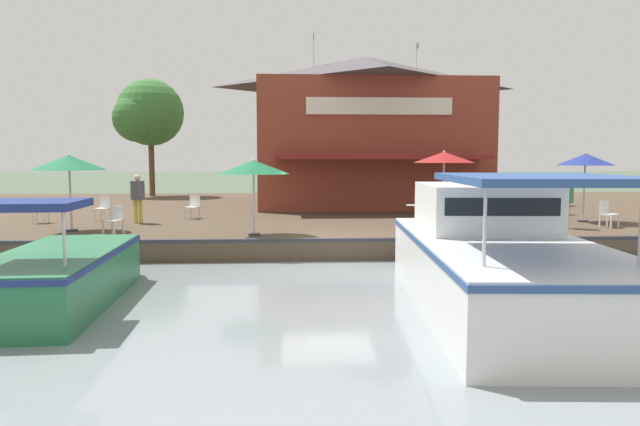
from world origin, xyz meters
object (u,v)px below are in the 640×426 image
(waterfront_restaurant, at_px, (365,130))
(cafe_chair_far_corner_seat, at_px, (193,206))
(cafe_chair_mid_patio, at_px, (607,213))
(cafe_chair_facing_river, at_px, (103,207))
(cafe_chair_beside_entrance, at_px, (115,219))
(person_at_quay_edge, at_px, (566,195))
(cafe_chair_back_row_seat, at_px, (41,209))
(motorboat_distant_upstream, at_px, (488,255))
(patio_umbrella_near_quay_edge, at_px, (254,167))
(motorboat_second_along, at_px, (67,270))
(patio_umbrella_mid_patio_right, at_px, (586,160))
(person_near_entrance, at_px, (138,193))
(patio_umbrella_by_entrance, at_px, (444,158))
(tree_behind_restaurant, at_px, (147,114))
(patio_umbrella_mid_patio_left, at_px, (69,163))

(waterfront_restaurant, height_order, cafe_chair_far_corner_seat, waterfront_restaurant)
(cafe_chair_mid_patio, relative_size, cafe_chair_facing_river, 1.00)
(cafe_chair_beside_entrance, xyz_separation_m, person_at_quay_edge, (-0.84, 14.04, 0.60))
(cafe_chair_back_row_seat, relative_size, motorboat_distant_upstream, 0.10)
(patio_umbrella_near_quay_edge, distance_m, motorboat_second_along, 6.60)
(patio_umbrella_near_quay_edge, height_order, person_at_quay_edge, patio_umbrella_near_quay_edge)
(cafe_chair_back_row_seat, height_order, person_at_quay_edge, person_at_quay_edge)
(patio_umbrella_mid_patio_right, bearing_deg, cafe_chair_beside_entrance, -80.50)
(patio_umbrella_near_quay_edge, xyz_separation_m, person_near_entrance, (-3.41, -4.23, -0.93))
(patio_umbrella_by_entrance, bearing_deg, tree_behind_restaurant, -141.02)
(patio_umbrella_mid_patio_right, distance_m, tree_behind_restaurant, 24.08)
(patio_umbrella_by_entrance, relative_size, person_at_quay_edge, 1.47)
(patio_umbrella_near_quay_edge, height_order, patio_umbrella_mid_patio_left, patio_umbrella_mid_patio_left)
(cafe_chair_facing_river, height_order, motorboat_distant_upstream, motorboat_distant_upstream)
(cafe_chair_far_corner_seat, relative_size, tree_behind_restaurant, 0.12)
(waterfront_restaurant, height_order, patio_umbrella_near_quay_edge, waterfront_restaurant)
(motorboat_distant_upstream, bearing_deg, cafe_chair_beside_entrance, -123.11)
(waterfront_restaurant, bearing_deg, patio_umbrella_mid_patio_left, -45.29)
(patio_umbrella_near_quay_edge, bearing_deg, cafe_chair_back_row_seat, -115.41)
(cafe_chair_far_corner_seat, bearing_deg, cafe_chair_back_row_seat, -76.23)
(patio_umbrella_mid_patio_left, height_order, motorboat_second_along, patio_umbrella_mid_patio_left)
(cafe_chair_back_row_seat, relative_size, motorboat_second_along, 0.15)
(waterfront_restaurant, distance_m, motorboat_second_along, 19.14)
(motorboat_distant_upstream, height_order, tree_behind_restaurant, tree_behind_restaurant)
(patio_umbrella_by_entrance, distance_m, cafe_chair_back_row_seat, 13.90)
(cafe_chair_back_row_seat, bearing_deg, patio_umbrella_by_entrance, 80.47)
(patio_umbrella_near_quay_edge, relative_size, cafe_chair_far_corner_seat, 2.64)
(patio_umbrella_by_entrance, relative_size, cafe_chair_mid_patio, 2.94)
(person_near_entrance, distance_m, person_at_quay_edge, 14.33)
(motorboat_second_along, height_order, tree_behind_restaurant, tree_behind_restaurant)
(waterfront_restaurant, bearing_deg, motorboat_second_along, -25.56)
(motorboat_distant_upstream, bearing_deg, cafe_chair_mid_patio, 137.27)
(waterfront_restaurant, bearing_deg, cafe_chair_beside_entrance, -38.33)
(patio_umbrella_by_entrance, bearing_deg, patio_umbrella_mid_patio_left, -89.48)
(motorboat_second_along, bearing_deg, cafe_chair_beside_entrance, -172.17)
(tree_behind_restaurant, bearing_deg, person_at_quay_edge, 46.13)
(person_at_quay_edge, bearing_deg, patio_umbrella_mid_patio_right, 138.84)
(cafe_chair_beside_entrance, relative_size, tree_behind_restaurant, 0.12)
(cafe_chair_facing_river, bearing_deg, person_at_quay_edge, 78.24)
(waterfront_restaurant, xyz_separation_m, cafe_chair_far_corner_seat, (6.74, -7.35, -3.19))
(motorboat_second_along, bearing_deg, waterfront_restaurant, 154.44)
(person_at_quay_edge, bearing_deg, cafe_chair_mid_patio, 97.99)
(cafe_chair_back_row_seat, bearing_deg, motorboat_second_along, 25.53)
(cafe_chair_facing_river, bearing_deg, cafe_chair_far_corner_seat, 97.25)
(patio_umbrella_mid_patio_right, xyz_separation_m, motorboat_distant_upstream, (8.55, -6.47, -1.88))
(patio_umbrella_mid_patio_left, relative_size, cafe_chair_beside_entrance, 2.82)
(cafe_chair_facing_river, relative_size, person_near_entrance, 0.50)
(cafe_chair_far_corner_seat, bearing_deg, person_at_quay_edge, 73.64)
(patio_umbrella_mid_patio_left, bearing_deg, person_near_entrance, 145.99)
(patio_umbrella_mid_patio_right, bearing_deg, patio_umbrella_by_entrance, -73.57)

